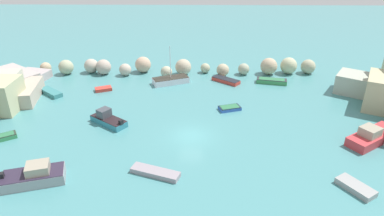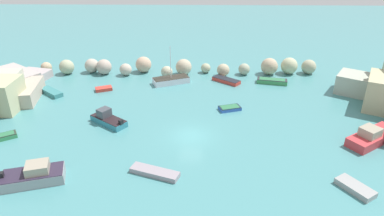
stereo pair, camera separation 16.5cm
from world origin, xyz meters
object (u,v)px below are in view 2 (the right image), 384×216
moored_boat_10 (272,81)px  moored_boat_0 (155,172)px  moored_boat_2 (34,175)px  moored_boat_11 (226,80)px  moored_boat_4 (230,108)px  moored_boat_3 (373,136)px  moored_boat_5 (2,137)px  moored_boat_7 (108,119)px  moored_boat_6 (355,188)px  moored_boat_9 (51,92)px  moored_boat_8 (171,80)px  moored_boat_1 (104,89)px

moored_boat_10 → moored_boat_0: bearing=-111.7°
moored_boat_2 → moored_boat_11: (18.07, 23.35, -0.40)m
moored_boat_2 → moored_boat_10: 33.75m
moored_boat_4 → moored_boat_3: bearing=-44.7°
moored_boat_5 → moored_boat_7: bearing=-12.9°
moored_boat_6 → moored_boat_7: moored_boat_7 is taller
moored_boat_4 → moored_boat_10: moored_boat_10 is taller
moored_boat_5 → moored_boat_11: bearing=1.4°
moored_boat_4 → moored_boat_9: 24.08m
moored_boat_8 → moored_boat_11: bearing=161.6°
moored_boat_1 → moored_boat_3: bearing=135.1°
moored_boat_0 → moored_boat_1: moored_boat_0 is taller
moored_boat_3 → moored_boat_5: bearing=-33.6°
moored_boat_3 → moored_boat_7: moored_boat_3 is taller
moored_boat_1 → moored_boat_2: size_ratio=0.45×
moored_boat_6 → moored_boat_5: bearing=-135.7°
moored_boat_0 → moored_boat_6: moored_boat_6 is taller
moored_boat_3 → moored_boat_10: size_ratio=1.46×
moored_boat_3 → moored_boat_6: bearing=24.1°
moored_boat_2 → moored_boat_10: size_ratio=1.22×
moored_boat_8 → moored_boat_0: bearing=67.9°
moored_boat_9 → moored_boat_5: bearing=126.3°
moored_boat_5 → moored_boat_0: bearing=-51.1°
moored_boat_2 → moored_boat_4: bearing=22.1°
moored_boat_7 → moored_boat_1: bearing=-36.4°
moored_boat_0 → moored_boat_5: (-16.74, 5.65, 0.04)m
moored_boat_4 → moored_boat_6: (9.30, -14.82, 0.03)m
moored_boat_2 → moored_boat_11: moored_boat_2 is taller
moored_boat_7 → moored_boat_0: bearing=161.1°
moored_boat_0 → moored_boat_6: bearing=-166.2°
moored_boat_8 → moored_boat_9: (-15.86, -4.23, -0.18)m
moored_boat_7 → moored_boat_11: 19.17m
moored_boat_3 → moored_boat_7: bearing=-40.8°
moored_boat_2 → moored_boat_8: (10.04, 22.75, -0.20)m
moored_boat_4 → moored_boat_8: 11.55m
moored_boat_1 → moored_boat_4: moored_boat_1 is taller
moored_boat_3 → moored_boat_9: size_ratio=1.72×
moored_boat_7 → moored_boat_10: size_ratio=1.03×
moored_boat_5 → moored_boat_9: moored_boat_9 is taller
moored_boat_1 → moored_boat_6: size_ratio=0.73×
moored_boat_0 → moored_boat_8: size_ratio=0.84×
moored_boat_0 → moored_boat_7: (-6.41, 9.31, 0.31)m
moored_boat_3 → moored_boat_11: moored_boat_3 is taller
moored_boat_1 → moored_boat_10: (23.75, 3.08, 0.12)m
moored_boat_0 → moored_boat_1: bearing=-43.7°
moored_boat_2 → moored_boat_8: 24.87m
moored_boat_7 → moored_boat_5: bearing=56.1°
moored_boat_1 → moored_boat_0: bearing=93.8°
moored_boat_10 → moored_boat_4: bearing=-115.9°
moored_boat_9 → moored_boat_10: moored_boat_10 is taller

